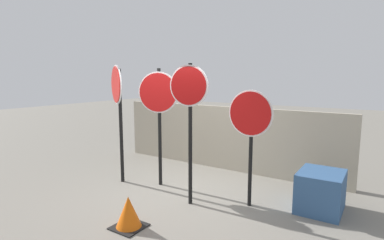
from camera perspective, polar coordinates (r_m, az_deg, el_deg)
ground_plane at (r=6.29m, az=-2.35°, el=-13.56°), size 40.00×40.00×0.00m
fence_back at (r=7.66m, az=6.02°, el=-3.38°), size 6.06×0.12×1.60m
stop_sign_0 at (r=6.67m, az=-13.96°, el=4.07°), size 0.73×0.44×2.59m
stop_sign_1 at (r=6.30m, az=-6.39°, el=3.19°), size 0.81×0.34×2.51m
stop_sign_2 at (r=5.27m, az=-0.54°, el=3.09°), size 0.72×0.18×2.57m
stop_sign_3 at (r=5.32m, az=11.04°, el=-0.52°), size 0.82×0.14×2.12m
traffic_cone_0 at (r=4.96m, az=-12.00°, el=-16.82°), size 0.48×0.48×0.50m
storage_crate at (r=5.84m, az=23.28°, el=-12.35°), size 0.73×0.88×0.69m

